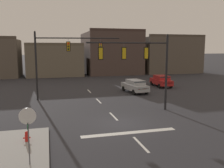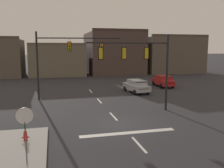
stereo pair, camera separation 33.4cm
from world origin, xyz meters
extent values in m
plane|color=#2B2B30|center=(0.00, 0.00, 0.00)|extent=(400.00, 400.00, 0.00)
cube|color=silver|center=(0.00, -2.00, 0.00)|extent=(6.40, 0.50, 0.01)
cube|color=silver|center=(0.00, -4.00, 0.00)|extent=(0.16, 2.40, 0.01)
cube|color=silver|center=(0.00, 2.00, 0.00)|extent=(0.16, 2.40, 0.01)
cube|color=silver|center=(0.00, 8.00, 0.00)|extent=(0.16, 2.40, 0.01)
cube|color=silver|center=(0.00, 14.00, 0.00)|extent=(0.16, 2.40, 0.01)
cylinder|color=black|center=(5.06, 2.93, 3.27)|extent=(0.20, 0.20, 6.53)
cylinder|color=black|center=(1.52, 2.91, 5.91)|extent=(7.09, 0.17, 0.12)
sphere|color=black|center=(5.06, 2.93, 6.58)|extent=(0.18, 0.18, 0.18)
cylinder|color=#56565B|center=(3.09, 2.92, 5.67)|extent=(0.03, 0.03, 0.35)
cube|color=gold|center=(3.09, 2.92, 5.05)|extent=(0.30, 0.24, 0.90)
sphere|color=red|center=(3.09, 3.05, 5.33)|extent=(0.20, 0.20, 0.20)
sphere|color=#2D2314|center=(3.09, 3.05, 5.05)|extent=(0.20, 0.20, 0.20)
sphere|color=black|center=(3.09, 3.05, 4.77)|extent=(0.20, 0.20, 0.20)
cube|color=black|center=(3.09, 2.90, 5.05)|extent=(0.42, 0.03, 1.02)
cylinder|color=#56565B|center=(1.12, 2.90, 5.67)|extent=(0.03, 0.03, 0.35)
cube|color=gold|center=(1.12, 2.90, 5.05)|extent=(0.30, 0.24, 0.90)
sphere|color=red|center=(1.12, 3.03, 5.33)|extent=(0.20, 0.20, 0.20)
sphere|color=#2D2314|center=(1.12, 3.03, 5.05)|extent=(0.20, 0.20, 0.20)
sphere|color=black|center=(1.12, 3.03, 4.77)|extent=(0.20, 0.20, 0.20)
cube|color=black|center=(1.12, 2.88, 5.05)|extent=(0.42, 0.03, 1.02)
cylinder|color=#56565B|center=(-0.85, 2.89, 5.67)|extent=(0.03, 0.03, 0.35)
cube|color=gold|center=(-0.85, 2.89, 5.05)|extent=(0.30, 0.24, 0.90)
sphere|color=red|center=(-0.85, 3.02, 5.33)|extent=(0.20, 0.20, 0.20)
sphere|color=#2D2314|center=(-0.85, 3.02, 5.05)|extent=(0.20, 0.20, 0.20)
sphere|color=black|center=(-0.85, 3.02, 4.77)|extent=(0.20, 0.20, 0.20)
cube|color=black|center=(-0.85, 2.87, 5.05)|extent=(0.42, 0.03, 1.02)
cylinder|color=black|center=(-6.18, 10.16, 3.54)|extent=(0.20, 0.20, 7.09)
cylinder|color=black|center=(-1.84, 9.52, 6.51)|extent=(8.69, 1.39, 0.12)
sphere|color=black|center=(-6.18, 10.16, 7.14)|extent=(0.18, 0.18, 0.18)
cylinder|color=#56565B|center=(-2.84, 9.67, 6.28)|extent=(0.03, 0.03, 0.35)
cube|color=gold|center=(-2.84, 9.67, 5.65)|extent=(0.33, 0.28, 0.90)
sphere|color=red|center=(-2.86, 9.54, 5.93)|extent=(0.20, 0.20, 0.20)
sphere|color=#2D2314|center=(-2.86, 9.54, 5.65)|extent=(0.20, 0.20, 0.20)
sphere|color=black|center=(-2.86, 9.54, 5.37)|extent=(0.20, 0.20, 0.20)
cube|color=black|center=(-2.84, 9.69, 5.65)|extent=(0.42, 0.09, 1.02)
cylinder|color=#56565B|center=(0.49, 9.18, 6.28)|extent=(0.03, 0.03, 0.35)
cube|color=gold|center=(0.49, 9.18, 5.65)|extent=(0.33, 0.28, 0.90)
sphere|color=red|center=(0.47, 9.05, 5.93)|extent=(0.20, 0.20, 0.20)
sphere|color=#2D2314|center=(0.47, 9.05, 5.65)|extent=(0.20, 0.20, 0.20)
sphere|color=black|center=(0.47, 9.05, 5.37)|extent=(0.20, 0.20, 0.20)
cube|color=black|center=(0.49, 9.20, 5.65)|extent=(0.42, 0.09, 1.02)
cylinder|color=#56565B|center=(-5.96, -5.25, 1.07)|extent=(0.06, 0.06, 2.15)
cylinder|color=white|center=(-5.96, -5.25, 2.45)|extent=(0.76, 0.03, 0.76)
cylinder|color=#B21414|center=(-5.96, -5.24, 2.45)|extent=(0.68, 0.03, 0.68)
cube|color=#19592D|center=(-5.96, -5.25, 2.00)|extent=(0.02, 0.64, 0.16)
cube|color=#A81E1E|center=(10.65, 15.22, 0.70)|extent=(1.98, 4.47, 0.70)
cube|color=#A81E1E|center=(10.64, 15.07, 1.33)|extent=(1.70, 2.53, 0.56)
cube|color=#2D3842|center=(10.67, 15.83, 1.31)|extent=(1.53, 0.31, 0.47)
cube|color=#2D3842|center=(10.59, 13.90, 1.31)|extent=(1.53, 0.28, 0.46)
cylinder|color=black|center=(9.86, 16.70, 0.32)|extent=(0.25, 0.65, 0.64)
cylinder|color=black|center=(11.56, 16.63, 0.32)|extent=(0.25, 0.65, 0.64)
cylinder|color=black|center=(9.74, 13.80, 0.32)|extent=(0.25, 0.65, 0.64)
cylinder|color=black|center=(11.44, 13.73, 0.32)|extent=(0.25, 0.65, 0.64)
sphere|color=silver|center=(10.16, 17.42, 0.75)|extent=(0.16, 0.16, 0.16)
sphere|color=silver|center=(11.31, 17.37, 0.75)|extent=(0.16, 0.16, 0.16)
cube|color=maroon|center=(10.56, 13.04, 0.78)|extent=(1.37, 0.10, 0.12)
cube|color=#9EA0A5|center=(5.35, 11.68, 0.70)|extent=(2.30, 4.58, 0.70)
cube|color=#9EA0A5|center=(5.37, 11.53, 1.33)|extent=(1.88, 2.64, 0.56)
cube|color=#2D3842|center=(5.28, 12.29, 1.31)|extent=(1.54, 0.42, 0.47)
cube|color=#2D3842|center=(5.51, 10.37, 1.31)|extent=(1.53, 0.39, 0.46)
cylinder|color=black|center=(4.34, 13.02, 0.32)|extent=(0.29, 0.66, 0.64)
cylinder|color=black|center=(6.02, 13.22, 0.32)|extent=(0.29, 0.66, 0.64)
cylinder|color=black|center=(4.68, 10.14, 0.32)|extent=(0.29, 0.66, 0.64)
cylinder|color=black|center=(6.37, 10.34, 0.32)|extent=(0.29, 0.66, 0.64)
sphere|color=silver|center=(4.52, 13.78, 0.75)|extent=(0.16, 0.16, 0.16)
sphere|color=silver|center=(5.67, 13.91, 0.75)|extent=(0.16, 0.16, 0.16)
cube|color=maroon|center=(5.61, 9.52, 0.78)|extent=(1.36, 0.20, 0.12)
cylinder|color=red|center=(-6.32, -2.23, 0.33)|extent=(0.22, 0.22, 0.55)
cylinder|color=red|center=(-6.32, -2.23, 0.05)|extent=(0.30, 0.30, 0.10)
sphere|color=red|center=(-6.32, -2.23, 0.65)|extent=(0.20, 0.20, 0.20)
cylinder|color=red|center=(-6.47, -2.23, 0.35)|extent=(0.10, 0.08, 0.08)
cylinder|color=red|center=(-6.17, -2.23, 0.35)|extent=(0.10, 0.08, 0.08)
cube|color=#665B4C|center=(-3.62, 36.20, 2.98)|extent=(10.70, 12.90, 5.95)
cube|color=brown|center=(-3.62, 30.05, 6.20)|extent=(10.70, 0.60, 0.50)
cube|color=#473833|center=(8.54, 36.52, 4.37)|extent=(11.26, 13.54, 8.74)
cube|color=#3A2B26|center=(8.54, 30.05, 8.99)|extent=(11.26, 0.60, 0.50)
cube|color=brown|center=(21.53, 33.86, 3.90)|extent=(12.80, 8.23, 7.81)
cube|color=#493F35|center=(21.53, 30.05, 8.06)|extent=(12.80, 0.60, 0.50)
camera|label=1|loc=(-4.99, -16.44, 5.47)|focal=39.02mm
camera|label=2|loc=(-4.66, -16.52, 5.47)|focal=39.02mm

